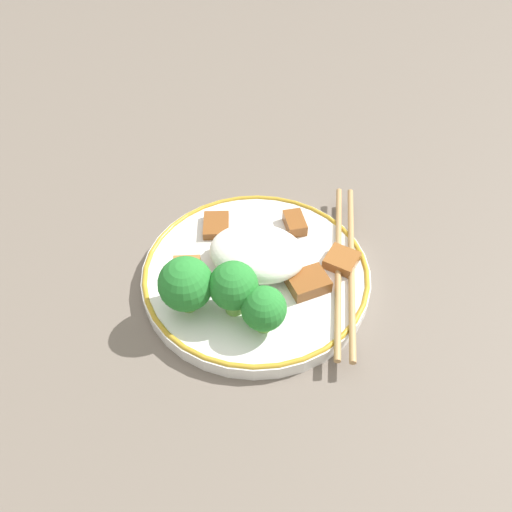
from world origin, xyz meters
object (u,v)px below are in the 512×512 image
(broccoli_back_left, at_px, (186,284))
(broccoli_back_center, at_px, (234,287))
(broccoli_back_right, at_px, (264,309))
(chopsticks, at_px, (345,263))
(plate, at_px, (256,274))

(broccoli_back_left, xyz_separation_m, broccoli_back_center, (-0.04, -0.01, 0.00))
(broccoli_back_right, height_order, chopsticks, broccoli_back_right)
(broccoli_back_left, xyz_separation_m, chopsticks, (-0.14, -0.08, -0.03))
(broccoli_back_left, bearing_deg, broccoli_back_center, -171.20)
(broccoli_back_left, bearing_deg, plate, -131.07)
(plate, distance_m, broccoli_back_left, 0.09)
(chopsticks, bearing_deg, broccoli_back_right, 54.13)
(broccoli_back_center, xyz_separation_m, chopsticks, (-0.09, -0.08, -0.03))
(broccoli_back_center, height_order, chopsticks, broccoli_back_center)
(chopsticks, bearing_deg, plate, 15.91)
(broccoli_back_center, height_order, broccoli_back_right, broccoli_back_center)
(plate, xyz_separation_m, broccoli_back_center, (0.01, 0.05, 0.04))
(broccoli_back_center, relative_size, chopsticks, 0.25)
(plate, relative_size, broccoli_back_center, 4.02)
(plate, xyz_separation_m, broccoli_back_left, (0.05, 0.06, 0.04))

